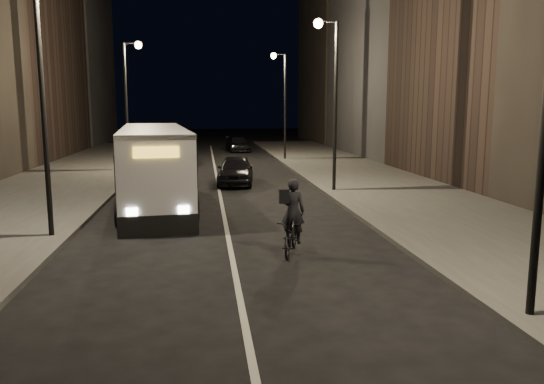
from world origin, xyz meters
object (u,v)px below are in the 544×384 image
object	(u,v)px
streetlight_right_near	(538,42)
car_mid	(181,154)
city_bus	(154,163)
streetlight_right_mid	(330,82)
cyclist_on_bicycle	(292,229)
streetlight_right_far	(282,92)
car_near	(235,170)
car_far	(238,144)
streetlight_left_near	(50,68)
streetlight_left_far	(130,88)

from	to	relation	value
streetlight_right_near	car_mid	world-z (taller)	streetlight_right_near
city_bus	car_mid	size ratio (longest dim) A/B	2.66
streetlight_right_near	car_mid	xyz separation A→B (m)	(-7.70, 29.78, -4.59)
streetlight_right_mid	cyclist_on_bicycle	bearing A→B (deg)	-108.75
cyclist_on_bicycle	streetlight_right_near	bearing A→B (deg)	-38.47
streetlight_right_far	car_near	world-z (taller)	streetlight_right_far
streetlight_right_near	car_far	size ratio (longest dim) A/B	1.70
streetlight_right_near	car_near	distance (m)	20.52
streetlight_right_far	car_mid	world-z (taller)	streetlight_right_far
city_bus	car_mid	distance (m)	15.76
streetlight_left_near	car_near	distance (m)	13.90
car_mid	city_bus	bearing A→B (deg)	92.21
streetlight_left_near	city_bus	world-z (taller)	streetlight_left_near
car_mid	streetlight_right_mid	bearing A→B (deg)	123.26
city_bus	car_near	world-z (taller)	city_bus
car_far	streetlight_left_near	bearing A→B (deg)	-108.25
streetlight_left_near	streetlight_right_near	bearing A→B (deg)	-36.88
streetlight_right_near	car_mid	size ratio (longest dim) A/B	1.73
streetlight_right_far	streetlight_left_near	xyz separation A→B (m)	(-10.66, -24.00, 0.00)
streetlight_right_near	cyclist_on_bicycle	bearing A→B (deg)	123.85
streetlight_left_near	streetlight_left_far	world-z (taller)	same
city_bus	streetlight_right_near	bearing A→B (deg)	-65.66
streetlight_right_mid	car_far	size ratio (longest dim) A/B	1.70
streetlight_left_far	car_mid	distance (m)	6.64
streetlight_right_far	car_near	size ratio (longest dim) A/B	1.77
streetlight_right_near	cyclist_on_bicycle	distance (m)	7.95
streetlight_right_far	cyclist_on_bicycle	distance (m)	27.26
streetlight_left_near	streetlight_left_far	xyz separation A→B (m)	(0.00, 18.00, 0.00)
car_far	cyclist_on_bicycle	bearing A→B (deg)	-96.23
streetlight_left_far	car_near	xyz separation A→B (m)	(6.29, -6.48, -4.58)
streetlight_right_near	streetlight_right_far	distance (m)	32.00
streetlight_left_far	car_near	bearing A→B (deg)	-45.87
streetlight_right_far	car_near	xyz separation A→B (m)	(-4.37, -12.48, -4.58)
streetlight_left_near	city_bus	size ratio (longest dim) A/B	0.65
cyclist_on_bicycle	streetlight_right_far	bearing A→B (deg)	99.97
cyclist_on_bicycle	streetlight_left_far	bearing A→B (deg)	126.58
streetlight_right_far	car_far	distance (m)	10.74
streetlight_right_mid	streetlight_left_far	world-z (taller)	same
streetlight_left_far	city_bus	bearing A→B (deg)	-78.37
streetlight_left_near	cyclist_on_bicycle	xyz separation A→B (m)	(7.06, -2.62, -4.62)
city_bus	car_near	xyz separation A→B (m)	(3.83, 5.45, -1.03)
streetlight_left_far	streetlight_left_near	bearing A→B (deg)	-90.00
cyclist_on_bicycle	car_mid	xyz separation A→B (m)	(-4.09, 24.40, 0.04)
car_near	streetlight_right_mid	bearing A→B (deg)	-32.66
streetlight_right_near	streetlight_left_near	bearing A→B (deg)	143.12
city_bus	car_near	distance (m)	6.74
car_near	streetlight_right_near	bearing A→B (deg)	-71.23
streetlight_left_near	city_bus	bearing A→B (deg)	67.94
streetlight_right_mid	streetlight_right_far	xyz separation A→B (m)	(0.00, 16.00, 0.00)
streetlight_left_far	car_mid	size ratio (longest dim) A/B	1.73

